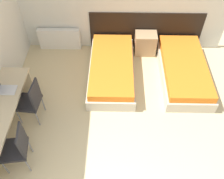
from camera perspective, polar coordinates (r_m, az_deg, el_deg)
The scene contains 9 objects.
headboard_panel at distance 6.19m, azimuth 7.69°, elevation 13.15°, with size 2.66×0.03×0.97m.
bed_near_window at distance 5.53m, azimuth -0.05°, elevation 4.65°, with size 0.98×2.02×0.41m.
bed_near_door at distance 5.72m, azimuth 16.03°, elevation 4.25°, with size 0.98×2.02×0.41m.
nightstand at distance 6.14m, azimuth 7.63°, elevation 10.37°, with size 0.50×0.37×0.54m.
radiator at distance 6.35m, azimuth -11.88°, elevation 11.25°, with size 1.01×0.12×0.55m.
desk at distance 4.59m, azimuth -24.20°, elevation -6.21°, with size 0.54×2.17×0.75m.
chair_near_laptop at distance 4.76m, azimuth -18.03°, elevation -2.35°, with size 0.45×0.45×0.94m.
chair_near_notebook at distance 4.28m, azimuth -20.89°, elevation -12.18°, with size 0.47×0.47×0.94m.
laptop at distance 4.72m, azimuth -23.58°, elevation 0.38°, with size 0.32×0.23×0.33m.
Camera 1 is at (0.06, -0.67, 4.06)m, focal length 40.00 mm.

